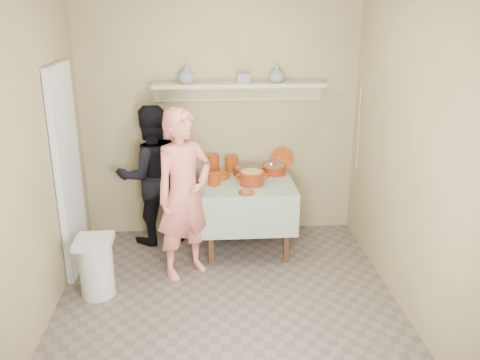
{
  "coord_description": "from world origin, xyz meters",
  "views": [
    {
      "loc": [
        -0.17,
        -3.69,
        2.51
      ],
      "look_at": [
        0.15,
        0.75,
        0.95
      ],
      "focal_mm": 38.0,
      "sensor_mm": 36.0,
      "label": 1
    }
  ],
  "objects": [
    {
      "name": "plate_stack_a",
      "position": [
        -0.09,
        1.58,
        0.86
      ],
      "size": [
        0.14,
        0.14,
        0.19
      ],
      "primitive_type": "cylinder",
      "color": "maroon",
      "rests_on": "serving_table"
    },
    {
      "name": "tile_panel",
      "position": [
        -1.46,
        0.95,
        1.0
      ],
      "size": [
        0.06,
        0.7,
        2.0
      ],
      "primitive_type": "cube",
      "color": "silver",
      "rests_on": "ground"
    },
    {
      "name": "cazuela_meat_b",
      "position": [
        0.57,
        1.47,
        0.82
      ],
      "size": [
        0.28,
        0.28,
        0.1
      ],
      "color": "maroon",
      "rests_on": "serving_table"
    },
    {
      "name": "ground",
      "position": [
        0.0,
        0.0,
        0.0
      ],
      "size": [
        3.5,
        3.5,
        0.0
      ],
      "primitive_type": "plane",
      "color": "#665950",
      "rests_on": "ground"
    },
    {
      "name": "ladle",
      "position": [
        0.54,
        1.46,
        0.87
      ],
      "size": [
        0.08,
        0.26,
        0.19
      ],
      "color": "silver",
      "rests_on": "cazuela_meat_b"
    },
    {
      "name": "bowl_stack",
      "position": [
        -0.08,
        1.16,
        0.82
      ],
      "size": [
        0.12,
        0.12,
        0.12
      ],
      "primitive_type": "cylinder",
      "color": "maroon",
      "rests_on": "serving_table"
    },
    {
      "name": "serving_table",
      "position": [
        0.25,
        1.28,
        0.64
      ],
      "size": [
        0.97,
        0.97,
        0.76
      ],
      "color": "#4C2D16",
      "rests_on": "ground"
    },
    {
      "name": "empty_bowl",
      "position": [
        -0.01,
        1.37,
        0.79
      ],
      "size": [
        0.19,
        0.19,
        0.06
      ],
      "primitive_type": "cylinder",
      "color": "maroon",
      "rests_on": "serving_table"
    },
    {
      "name": "plate_stack_b",
      "position": [
        0.11,
        1.59,
        0.85
      ],
      "size": [
        0.14,
        0.14,
        0.17
      ],
      "primitive_type": "cylinder",
      "color": "maroon",
      "rests_on": "serving_table"
    },
    {
      "name": "vase_left",
      "position": [
        -0.34,
        1.6,
        1.81
      ],
      "size": [
        0.24,
        0.24,
        0.18
      ],
      "primitive_type": "imported",
      "rotation": [
        0.0,
        0.0,
        0.89
      ],
      "color": "navy",
      "rests_on": "wall_shelf"
    },
    {
      "name": "person_helper",
      "position": [
        -0.75,
        1.51,
        0.76
      ],
      "size": [
        0.89,
        0.79,
        1.52
      ],
      "primitive_type": "imported",
      "rotation": [
        0.0,
        0.0,
        -2.8
      ],
      "color": "black",
      "rests_on": "ground"
    },
    {
      "name": "propped_lid",
      "position": [
        0.67,
        1.6,
        0.88
      ],
      "size": [
        0.26,
        0.13,
        0.24
      ],
      "primitive_type": "cylinder",
      "rotation": [
        1.23,
        0.0,
        -0.11
      ],
      "color": "maroon",
      "rests_on": "serving_table"
    },
    {
      "name": "ceramic_box",
      "position": [
        0.25,
        1.64,
        1.77
      ],
      "size": [
        0.14,
        0.11,
        0.09
      ],
      "primitive_type": "cube",
      "rotation": [
        0.0,
        0.0,
        0.11
      ],
      "color": "navy",
      "rests_on": "wall_shelf"
    },
    {
      "name": "wall_shelf",
      "position": [
        0.2,
        1.65,
        1.67
      ],
      "size": [
        1.8,
        0.25,
        0.21
      ],
      "color": "#C0B58E",
      "rests_on": "room_shell"
    },
    {
      "name": "cazuela_meat_a",
      "position": [
        0.27,
        1.45,
        0.82
      ],
      "size": [
        0.3,
        0.3,
        0.1
      ],
      "color": "maroon",
      "rests_on": "serving_table"
    },
    {
      "name": "person_cook",
      "position": [
        -0.37,
        0.75,
        0.82
      ],
      "size": [
        0.71,
        0.66,
        1.63
      ],
      "primitive_type": "imported",
      "rotation": [
        0.0,
        0.0,
        0.61
      ],
      "color": "#E77363",
      "rests_on": "ground"
    },
    {
      "name": "front_plate",
      "position": [
        0.22,
        0.89,
        0.77
      ],
      "size": [
        0.16,
        0.16,
        0.03
      ],
      "color": "maroon",
      "rests_on": "serving_table"
    },
    {
      "name": "vase_right",
      "position": [
        0.59,
        1.62,
        1.81
      ],
      "size": [
        0.18,
        0.18,
        0.17
      ],
      "primitive_type": "imported",
      "rotation": [
        0.0,
        0.0,
        -0.1
      ],
      "color": "navy",
      "rests_on": "wall_shelf"
    },
    {
      "name": "cazuela_rice",
      "position": [
        0.3,
        1.14,
        0.85
      ],
      "size": [
        0.33,
        0.25,
        0.14
      ],
      "color": "maroon",
      "rests_on": "serving_table"
    },
    {
      "name": "electrical_cord",
      "position": [
        1.47,
        1.48,
        1.25
      ],
      "size": [
        0.01,
        0.05,
        0.9
      ],
      "color": "silver",
      "rests_on": "wall_shelf"
    },
    {
      "name": "trash_bin",
      "position": [
        -1.16,
        0.41,
        0.28
      ],
      "size": [
        0.32,
        0.32,
        0.56
      ],
      "color": "silver",
      "rests_on": "ground"
    },
    {
      "name": "room_shell",
      "position": [
        0.0,
        0.0,
        1.61
      ],
      "size": [
        3.04,
        3.54,
        2.62
      ],
      "color": "tan",
      "rests_on": "ground"
    }
  ]
}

